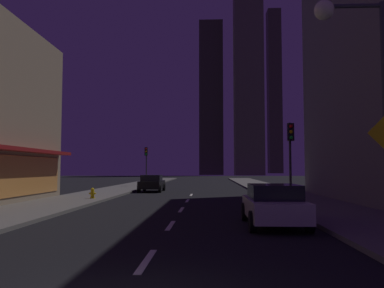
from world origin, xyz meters
TOP-DOWN VIEW (x-y plane):
  - ground_plane at (0.00, 32.00)m, footprint 78.00×136.00m
  - sidewalk_right at (7.00, 32.00)m, footprint 4.00×76.00m
  - sidewalk_left at (-7.00, 32.00)m, footprint 4.00×76.00m
  - lane_marking_center at (0.00, 11.00)m, footprint 0.16×28.20m
  - skyscraper_distant_tall at (1.99, 117.11)m, footprint 7.51×6.51m
  - skyscraper_distant_mid at (13.24, 110.38)m, footprint 8.55×7.72m
  - skyscraper_distant_short at (29.25, 158.86)m, footprint 5.56×6.56m
  - car_parked_near at (3.60, 8.41)m, footprint 1.98×4.24m
  - car_parked_far at (-3.60, 28.01)m, footprint 1.98×4.24m
  - fire_hydrant_far_left at (-5.90, 18.54)m, footprint 0.42×0.30m
  - traffic_light_near_right at (5.50, 14.52)m, footprint 0.32×0.48m
  - traffic_light_far_left at (-5.50, 36.42)m, footprint 0.32×0.48m
  - street_lamp_right at (5.38, 5.49)m, footprint 1.96×0.56m

SIDE VIEW (x-z plane):
  - ground_plane at x=0.00m, z-range -0.10..0.00m
  - lane_marking_center at x=0.00m, z-range 0.00..0.01m
  - sidewalk_right at x=7.00m, z-range 0.00..0.15m
  - sidewalk_left at x=-7.00m, z-range 0.00..0.15m
  - fire_hydrant_far_left at x=-5.90m, z-range 0.13..0.78m
  - car_parked_near at x=3.60m, z-range 0.02..1.47m
  - car_parked_far at x=-3.60m, z-range 0.02..1.47m
  - traffic_light_near_right at x=5.50m, z-range 1.09..5.29m
  - traffic_light_far_left at x=-5.50m, z-range 1.09..5.29m
  - street_lamp_right at x=5.38m, z-range 1.78..8.36m
  - skyscraper_distant_tall at x=1.99m, z-range 0.00..49.08m
  - skyscraper_distant_short at x=29.25m, z-range 0.00..70.10m
  - skyscraper_distant_mid at x=13.24m, z-range 0.00..74.65m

